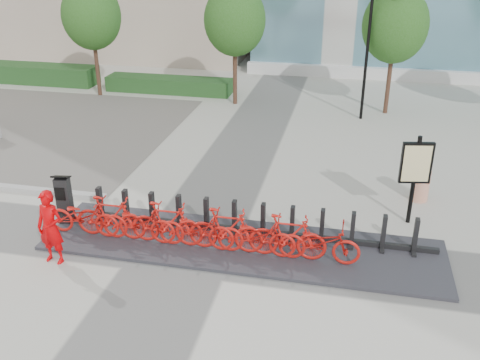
% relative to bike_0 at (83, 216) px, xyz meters
% --- Properties ---
extents(ground, '(120.00, 120.00, 0.00)m').
position_rel_bike_0_xyz_m(ground, '(2.60, 0.05, -0.57)').
color(ground, beige).
extents(hedge_a, '(10.00, 1.40, 0.90)m').
position_rel_bike_0_xyz_m(hedge_a, '(-11.40, 13.55, -0.12)').
color(hedge_a, '#184619').
rests_on(hedge_a, ground).
extents(hedge_b, '(6.00, 1.20, 0.70)m').
position_rel_bike_0_xyz_m(hedge_b, '(-2.40, 13.25, -0.22)').
color(hedge_b, '#184619').
rests_on(hedge_b, ground).
extents(tree_0, '(2.60, 2.60, 5.10)m').
position_rel_bike_0_xyz_m(tree_0, '(-5.40, 12.05, 3.02)').
color(tree_0, '#41281A').
rests_on(tree_0, ground).
extents(tree_1, '(2.60, 2.60, 5.10)m').
position_rel_bike_0_xyz_m(tree_1, '(1.10, 12.05, 3.02)').
color(tree_1, '#41281A').
rests_on(tree_1, ground).
extents(tree_2, '(2.60, 2.60, 5.10)m').
position_rel_bike_0_xyz_m(tree_2, '(7.60, 12.05, 3.02)').
color(tree_2, '#41281A').
rests_on(tree_2, ground).
extents(streetlamp, '(2.00, 0.20, 5.00)m').
position_rel_bike_0_xyz_m(streetlamp, '(6.60, 11.05, 2.57)').
color(streetlamp, black).
rests_on(streetlamp, ground).
extents(dock_pad, '(9.60, 2.40, 0.08)m').
position_rel_bike_0_xyz_m(dock_pad, '(3.90, 0.35, -0.53)').
color(dock_pad, '#303037').
rests_on(dock_pad, ground).
extents(dock_rail_posts, '(8.02, 0.50, 0.85)m').
position_rel_bike_0_xyz_m(dock_rail_posts, '(3.96, 0.82, -0.06)').
color(dock_rail_posts, black).
rests_on(dock_rail_posts, dock_pad).
extents(bike_0, '(1.85, 0.64, 0.97)m').
position_rel_bike_0_xyz_m(bike_0, '(0.00, 0.00, 0.00)').
color(bike_0, red).
rests_on(bike_0, dock_pad).
extents(bike_1, '(1.79, 0.51, 1.08)m').
position_rel_bike_0_xyz_m(bike_1, '(0.72, 0.00, 0.05)').
color(bike_1, red).
rests_on(bike_1, dock_pad).
extents(bike_2, '(1.85, 0.64, 0.97)m').
position_rel_bike_0_xyz_m(bike_2, '(1.44, 0.00, 0.00)').
color(bike_2, red).
rests_on(bike_2, dock_pad).
extents(bike_3, '(1.79, 0.51, 1.08)m').
position_rel_bike_0_xyz_m(bike_3, '(2.16, 0.00, 0.05)').
color(bike_3, red).
rests_on(bike_3, dock_pad).
extents(bike_4, '(1.85, 0.64, 0.97)m').
position_rel_bike_0_xyz_m(bike_4, '(2.88, 0.00, 0.00)').
color(bike_4, red).
rests_on(bike_4, dock_pad).
extents(bike_5, '(1.79, 0.51, 1.08)m').
position_rel_bike_0_xyz_m(bike_5, '(3.60, 0.00, 0.05)').
color(bike_5, red).
rests_on(bike_5, dock_pad).
extents(bike_6, '(1.85, 0.64, 0.97)m').
position_rel_bike_0_xyz_m(bike_6, '(4.32, 0.00, 0.00)').
color(bike_6, red).
rests_on(bike_6, dock_pad).
extents(bike_7, '(1.79, 0.51, 1.08)m').
position_rel_bike_0_xyz_m(bike_7, '(5.04, 0.00, 0.05)').
color(bike_7, red).
rests_on(bike_7, dock_pad).
extents(bike_8, '(1.85, 0.64, 0.97)m').
position_rel_bike_0_xyz_m(bike_8, '(5.76, 0.00, 0.00)').
color(bike_8, red).
rests_on(bike_8, dock_pad).
extents(kiosk, '(0.46, 0.40, 1.34)m').
position_rel_bike_0_xyz_m(kiosk, '(-0.76, 0.48, 0.16)').
color(kiosk, black).
rests_on(kiosk, dock_pad).
extents(worker_red, '(0.69, 0.49, 1.77)m').
position_rel_bike_0_xyz_m(worker_red, '(-0.17, -1.17, 0.32)').
color(worker_red, '#D10004').
rests_on(worker_red, ground).
extents(construction_barrel, '(0.62, 0.62, 0.94)m').
position_rel_bike_0_xyz_m(construction_barrel, '(8.29, 3.87, -0.09)').
color(construction_barrel, '#D64814').
rests_on(construction_barrel, ground).
extents(map_sign, '(0.79, 0.26, 2.39)m').
position_rel_bike_0_xyz_m(map_sign, '(7.90, 2.45, 1.01)').
color(map_sign, black).
rests_on(map_sign, ground).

